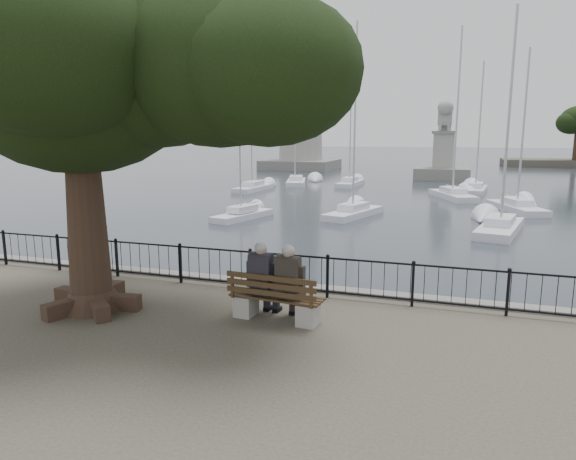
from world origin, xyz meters
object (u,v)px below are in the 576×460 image
at_px(person_right, 291,286).
at_px(lighthouse, 301,78).
at_px(person_left, 264,282).
at_px(tree, 110,61).
at_px(bench, 275,304).
at_px(lion_monument, 443,160).

xyz_separation_m(person_right, lighthouse, (-18.66, 61.27, 10.86)).
height_order(person_left, tree, tree).
bearing_deg(bench, lighthouse, 106.64).
height_order(person_right, lighthouse, lighthouse).
height_order(bench, person_right, person_right).
height_order(person_left, lighthouse, lighthouse).
xyz_separation_m(bench, tree, (-3.43, -0.47, 4.98)).
bearing_deg(tree, bench, 7.73).
height_order(bench, lighthouse, lighthouse).
distance_m(bench, lighthouse, 65.03).
bearing_deg(tree, lighthouse, 103.56).
distance_m(person_right, lighthouse, 64.96).
height_order(lighthouse, lion_monument, lighthouse).
bearing_deg(lighthouse, bench, -73.36).
bearing_deg(person_left, lighthouse, 106.42).
relative_size(person_left, lion_monument, 0.20).
xyz_separation_m(person_left, lighthouse, (-18.04, 61.22, 10.86)).
bearing_deg(bench, person_left, 155.23).
height_order(person_left, lion_monument, lion_monument).
distance_m(bench, tree, 6.07).
bearing_deg(lion_monument, lighthouse, 148.90).
relative_size(bench, person_right, 1.22).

